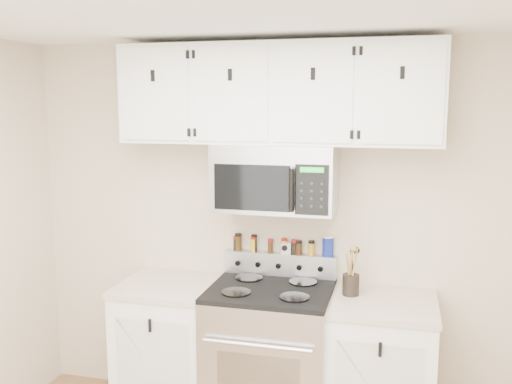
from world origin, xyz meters
TOP-DOWN VIEW (x-y plane):
  - back_wall at (0.00, 1.75)m, footprint 3.50×0.01m
  - range at (0.00, 1.43)m, footprint 0.76×0.65m
  - base_cabinet_left at (-0.69, 1.45)m, footprint 0.64×0.62m
  - base_cabinet_right at (0.69, 1.45)m, footprint 0.64×0.62m
  - microwave at (0.00, 1.55)m, footprint 0.76×0.44m
  - upper_cabinets at (-0.00, 1.58)m, footprint 2.00×0.35m
  - utensil_crock at (0.49, 1.50)m, footprint 0.10×0.10m
  - kitchen_timer at (0.03, 1.71)m, footprint 0.08×0.07m
  - salt_canister at (0.32, 1.71)m, footprint 0.07×0.07m
  - spice_jar_0 at (-0.31, 1.71)m, footprint 0.04×0.04m
  - spice_jar_1 at (-0.29, 1.71)m, footprint 0.05×0.05m
  - spice_jar_2 at (-0.18, 1.71)m, footprint 0.04×0.04m
  - spice_jar_3 at (-0.18, 1.71)m, footprint 0.04×0.04m
  - spice_jar_4 at (-0.07, 1.71)m, footprint 0.04×0.04m
  - spice_jar_5 at (0.03, 1.71)m, footprint 0.04×0.04m
  - spice_jar_6 at (0.10, 1.71)m, footprint 0.04×0.04m
  - spice_jar_7 at (0.13, 1.71)m, footprint 0.04×0.04m
  - spice_jar_8 at (0.21, 1.71)m, footprint 0.04×0.04m

SIDE VIEW (x-z plane):
  - base_cabinet_left at x=-0.69m, z-range 0.00..0.92m
  - base_cabinet_right at x=0.69m, z-range 0.00..0.92m
  - range at x=0.00m, z-range -0.06..1.04m
  - utensil_crock at x=0.49m, z-range 0.84..1.15m
  - kitchen_timer at x=0.03m, z-range 1.10..1.18m
  - spice_jar_7 at x=0.13m, z-range 1.10..1.19m
  - spice_jar_4 at x=-0.07m, z-range 1.10..1.19m
  - spice_jar_6 at x=0.10m, z-range 1.10..1.20m
  - spice_jar_8 at x=0.21m, z-range 1.10..1.20m
  - spice_jar_0 at x=-0.31m, z-range 1.10..1.20m
  - spice_jar_2 at x=-0.18m, z-range 1.10..1.20m
  - spice_jar_5 at x=0.03m, z-range 1.10..1.20m
  - spice_jar_3 at x=-0.18m, z-range 1.10..1.22m
  - spice_jar_1 at x=-0.29m, z-range 1.10..1.22m
  - salt_canister at x=0.32m, z-range 1.10..1.24m
  - back_wall at x=0.00m, z-range 0.00..2.50m
  - microwave at x=0.00m, z-range 1.42..1.84m
  - upper_cabinets at x=0.00m, z-range 1.84..2.46m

